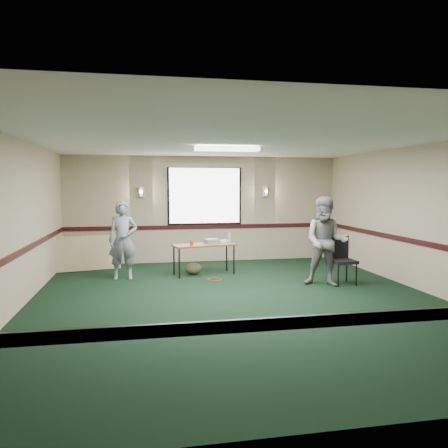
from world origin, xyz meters
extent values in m
plane|color=black|center=(0.00, 0.00, 0.00)|extent=(8.00, 8.00, 0.00)
plane|color=tan|center=(0.00, 4.00, 1.35)|extent=(7.00, 0.00, 7.00)
plane|color=tan|center=(0.00, -4.00, 1.35)|extent=(7.00, 0.00, 7.00)
plane|color=tan|center=(-3.50, 0.00, 1.35)|extent=(0.00, 8.00, 8.00)
plane|color=tan|center=(3.50, 0.00, 1.35)|extent=(0.00, 8.00, 8.00)
plane|color=silver|center=(0.00, 0.00, 2.70)|extent=(8.00, 8.00, 0.00)
cube|color=black|center=(0.00, 3.98, 0.90)|extent=(7.00, 0.03, 0.10)
cube|color=black|center=(0.00, -3.98, 0.90)|extent=(7.00, 0.03, 0.10)
cube|color=black|center=(-3.48, 0.00, 0.90)|extent=(0.03, 8.00, 0.10)
cube|color=black|center=(3.48, 0.00, 0.90)|extent=(0.03, 8.00, 0.10)
cube|color=black|center=(0.00, 3.98, 1.70)|extent=(1.90, 0.01, 1.50)
cube|color=white|center=(0.00, 3.97, 1.70)|extent=(1.80, 0.02, 1.40)
cube|color=#C4B58A|center=(0.00, 3.97, 2.47)|extent=(2.05, 0.08, 0.10)
cylinder|color=silver|center=(-1.60, 3.94, 1.80)|extent=(0.16, 0.16, 0.25)
cylinder|color=silver|center=(1.60, 3.94, 1.80)|extent=(0.16, 0.16, 0.25)
cube|color=white|center=(0.00, 1.00, 2.64)|extent=(1.20, 0.32, 0.08)
cube|color=#542518|center=(-0.26, 2.29, 0.66)|extent=(1.43, 0.79, 0.04)
cylinder|color=black|center=(-0.83, 1.96, 0.32)|extent=(0.03, 0.03, 0.64)
cylinder|color=black|center=(0.39, 2.20, 0.32)|extent=(0.03, 0.03, 0.64)
cylinder|color=black|center=(-0.91, 2.39, 0.32)|extent=(0.03, 0.03, 0.64)
cylinder|color=black|center=(0.31, 2.62, 0.32)|extent=(0.03, 0.03, 0.64)
cube|color=gray|center=(-0.08, 2.41, 0.72)|extent=(0.34, 0.31, 0.09)
cube|color=silver|center=(0.21, 2.51, 0.70)|extent=(0.24, 0.21, 0.05)
cylinder|color=#B2260B|center=(-0.54, 2.20, 0.73)|extent=(0.07, 0.07, 0.11)
cylinder|color=#81A8D3|center=(0.33, 2.38, 0.78)|extent=(0.06, 0.06, 0.22)
ellipsoid|color=#434126|center=(-0.49, 2.35, 0.13)|extent=(0.37, 0.29, 0.26)
torus|color=red|center=(-0.12, 1.73, 0.01)|extent=(0.37, 0.37, 0.01)
cube|color=tan|center=(-2.88, 3.28, 0.40)|extent=(1.57, 0.57, 0.80)
cube|color=black|center=(2.32, 0.86, 0.46)|extent=(0.47, 0.47, 0.06)
cube|color=black|center=(2.31, 1.09, 0.71)|extent=(0.46, 0.07, 0.46)
cylinder|color=black|center=(2.13, 0.66, 0.21)|extent=(0.03, 0.03, 0.43)
cylinder|color=black|center=(2.52, 0.68, 0.21)|extent=(0.03, 0.03, 0.43)
cylinder|color=black|center=(2.12, 1.05, 0.21)|extent=(0.03, 0.03, 0.43)
cylinder|color=black|center=(2.50, 1.06, 0.21)|extent=(0.03, 0.03, 0.43)
imported|color=#425591|center=(-1.98, 2.17, 0.82)|extent=(0.61, 0.41, 1.64)
imported|color=#6882A2|center=(1.92, 0.79, 0.87)|extent=(1.05, 0.97, 1.74)
camera|label=1|loc=(-1.58, -7.10, 1.95)|focal=35.00mm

